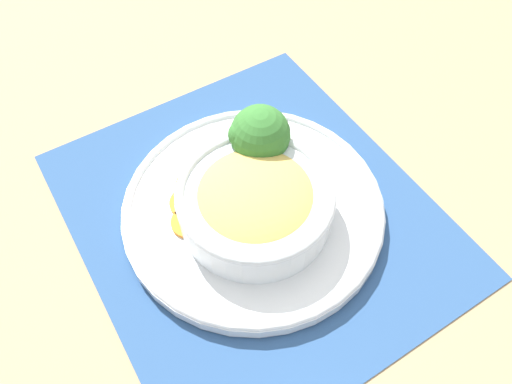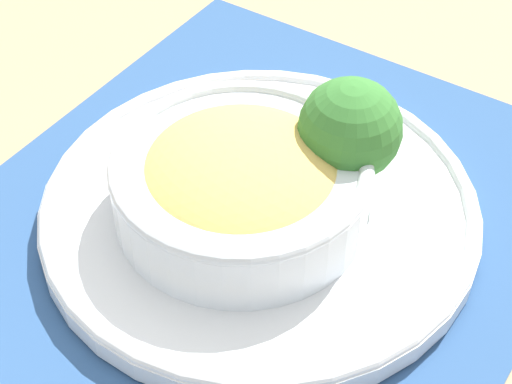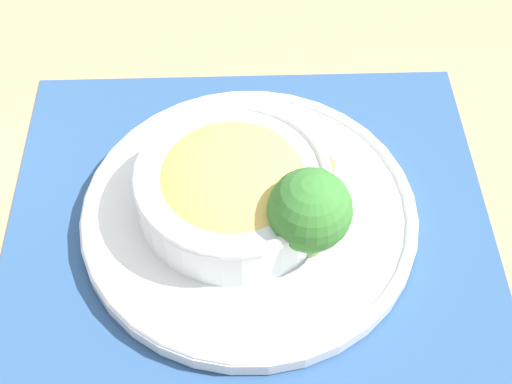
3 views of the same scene
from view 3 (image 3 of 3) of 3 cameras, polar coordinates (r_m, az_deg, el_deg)
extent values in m
plane|color=tan|center=(0.69, -0.54, -2.42)|extent=(4.00, 4.00, 0.00)
cube|color=#2D5184|center=(0.69, -0.54, -2.32)|extent=(0.44, 0.49, 0.00)
cylinder|color=silver|center=(0.68, -0.55, -1.83)|extent=(0.32, 0.32, 0.02)
torus|color=silver|center=(0.67, -0.55, -1.42)|extent=(0.32, 0.32, 0.01)
cylinder|color=silver|center=(0.66, -1.84, 0.17)|extent=(0.18, 0.18, 0.05)
torus|color=silver|center=(0.64, -1.89, 1.45)|extent=(0.18, 0.18, 0.01)
ellipsoid|color=#E0B75B|center=(0.65, -1.87, 0.80)|extent=(0.15, 0.15, 0.05)
cylinder|color=#759E51|center=(0.64, 4.13, -3.60)|extent=(0.03, 0.03, 0.03)
sphere|color=#387A33|center=(0.61, 4.34, -1.45)|extent=(0.07, 0.07, 0.07)
sphere|color=#387A33|center=(0.62, 4.93, 0.44)|extent=(0.03, 0.03, 0.03)
sphere|color=#387A33|center=(0.59, 3.93, -2.72)|extent=(0.03, 0.03, 0.03)
cylinder|color=orange|center=(0.70, 4.52, 1.96)|extent=(0.04, 0.04, 0.01)
cylinder|color=orange|center=(0.71, 2.77, 3.09)|extent=(0.04, 0.04, 0.01)
cylinder|color=orange|center=(0.72, 0.67, 3.69)|extent=(0.04, 0.04, 0.01)
camera|label=1|loc=(0.64, -38.35, 41.15)|focal=35.00mm
camera|label=2|loc=(0.41, -64.37, 7.81)|focal=60.00mm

